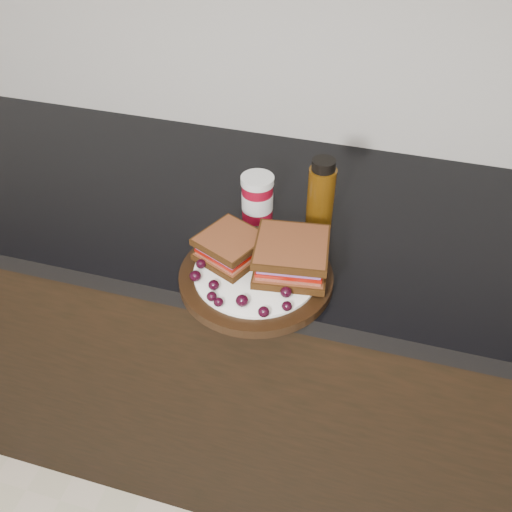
{
  "coord_description": "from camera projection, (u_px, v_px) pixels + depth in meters",
  "views": [
    {
      "loc": [
        0.32,
        0.74,
        1.62
      ],
      "look_at": [
        0.11,
        1.47,
        0.96
      ],
      "focal_mm": 40.0,
      "sensor_mm": 36.0,
      "label": 1
    }
  ],
  "objects": [
    {
      "name": "grape_1",
      "position": [
        214.0,
        285.0,
        0.99
      ],
      "size": [
        0.02,
        0.02,
        0.02
      ],
      "primitive_type": "ellipsoid",
      "color": "black",
      "rests_on": "plate"
    },
    {
      "name": "grape_14",
      "position": [
        222.0,
        246.0,
        1.07
      ],
      "size": [
        0.02,
        0.02,
        0.02
      ],
      "primitive_type": "ellipsoid",
      "color": "black",
      "rests_on": "plate"
    },
    {
      "name": "sandwich_left",
      "position": [
        230.0,
        247.0,
        1.04
      ],
      "size": [
        0.14,
        0.14,
        0.05
      ],
      "primitive_type": null,
      "rotation": [
        0.0,
        0.0,
        -0.42
      ],
      "color": "brown",
      "rests_on": "plate"
    },
    {
      "name": "condiment_jar",
      "position": [
        257.0,
        198.0,
        1.16
      ],
      "size": [
        0.08,
        0.08,
        0.1
      ],
      "primitive_type": "cylinder",
      "rotation": [
        0.0,
        0.0,
        0.22
      ],
      "color": "maroon",
      "rests_on": "countertop"
    },
    {
      "name": "grape_4",
      "position": [
        242.0,
        301.0,
        0.96
      ],
      "size": [
        0.02,
        0.02,
        0.02
      ],
      "primitive_type": "ellipsoid",
      "color": "black",
      "rests_on": "plate"
    },
    {
      "name": "grape_18",
      "position": [
        222.0,
        249.0,
        1.06
      ],
      "size": [
        0.02,
        0.02,
        0.02
      ],
      "primitive_type": "ellipsoid",
      "color": "black",
      "rests_on": "plate"
    },
    {
      "name": "countertop",
      "position": [
        238.0,
        208.0,
        1.25
      ],
      "size": [
        3.98,
        0.6,
        0.04
      ],
      "primitive_type": "cube",
      "color": "black",
      "rests_on": "base_cabinets"
    },
    {
      "name": "grape_17",
      "position": [
        241.0,
        247.0,
        1.07
      ],
      "size": [
        0.02,
        0.02,
        0.02
      ],
      "primitive_type": "ellipsoid",
      "color": "black",
      "rests_on": "plate"
    },
    {
      "name": "base_cabinets",
      "position": [
        241.0,
        343.0,
        1.54
      ],
      "size": [
        3.96,
        0.58,
        0.86
      ],
      "primitive_type": "cube",
      "color": "black",
      "rests_on": "ground_plane"
    },
    {
      "name": "grape_12",
      "position": [
        300.0,
        263.0,
        1.03
      ],
      "size": [
        0.02,
        0.02,
        0.01
      ],
      "primitive_type": "ellipsoid",
      "color": "black",
      "rests_on": "plate"
    },
    {
      "name": "grape_3",
      "position": [
        219.0,
        302.0,
        0.96
      ],
      "size": [
        0.02,
        0.02,
        0.02
      ],
      "primitive_type": "ellipsoid",
      "color": "black",
      "rests_on": "plate"
    },
    {
      "name": "oil_bottle",
      "position": [
        321.0,
        194.0,
        1.12
      ],
      "size": [
        0.06,
        0.06,
        0.15
      ],
      "primitive_type": "cylinder",
      "rotation": [
        0.0,
        0.0,
        -0.11
      ],
      "color": "#462807",
      "rests_on": "countertop"
    },
    {
      "name": "grape_16",
      "position": [
        201.0,
        264.0,
        1.03
      ],
      "size": [
        0.02,
        0.02,
        0.02
      ],
      "primitive_type": "ellipsoid",
      "color": "black",
      "rests_on": "plate"
    },
    {
      "name": "grape_2",
      "position": [
        212.0,
        296.0,
        0.97
      ],
      "size": [
        0.02,
        0.02,
        0.02
      ],
      "primitive_type": "ellipsoid",
      "color": "black",
      "rests_on": "plate"
    },
    {
      "name": "grape_8",
      "position": [
        286.0,
        292.0,
        0.97
      ],
      "size": [
        0.02,
        0.02,
        0.02
      ],
      "primitive_type": "ellipsoid",
      "color": "black",
      "rests_on": "plate"
    },
    {
      "name": "grape_7",
      "position": [
        287.0,
        306.0,
        0.95
      ],
      "size": [
        0.02,
        0.02,
        0.02
      ],
      "primitive_type": "ellipsoid",
      "color": "black",
      "rests_on": "plate"
    },
    {
      "name": "grape_15",
      "position": [
        222.0,
        259.0,
        1.04
      ],
      "size": [
        0.02,
        0.02,
        0.02
      ],
      "primitive_type": "ellipsoid",
      "color": "black",
      "rests_on": "plate"
    },
    {
      "name": "grape_0",
      "position": [
        195.0,
        276.0,
        1.0
      ],
      "size": [
        0.02,
        0.02,
        0.02
      ],
      "primitive_type": "ellipsoid",
      "color": "black",
      "rests_on": "plate"
    },
    {
      "name": "sandwich_right",
      "position": [
        291.0,
        256.0,
        1.01
      ],
      "size": [
        0.15,
        0.15,
        0.06
      ],
      "primitive_type": null,
      "rotation": [
        0.0,
        0.0,
        0.14
      ],
      "color": "brown",
      "rests_on": "plate"
    },
    {
      "name": "plate",
      "position": [
        256.0,
        277.0,
        1.04
      ],
      "size": [
        0.28,
        0.28,
        0.02
      ],
      "primitive_type": "cylinder",
      "color": "black",
      "rests_on": "countertop"
    },
    {
      "name": "grape_6",
      "position": [
        264.0,
        312.0,
        0.94
      ],
      "size": [
        0.02,
        0.02,
        0.02
      ],
      "primitive_type": "ellipsoid",
      "color": "black",
      "rests_on": "plate"
    },
    {
      "name": "grape_9",
      "position": [
        279.0,
        284.0,
        0.99
      ],
      "size": [
        0.02,
        0.02,
        0.02
      ],
      "primitive_type": "ellipsoid",
      "color": "black",
      "rests_on": "plate"
    },
    {
      "name": "grape_13",
      "position": [
        241.0,
        244.0,
        1.07
      ],
      "size": [
        0.02,
        0.02,
        0.02
      ],
      "primitive_type": "ellipsoid",
      "color": "black",
      "rests_on": "plate"
    },
    {
      "name": "grape_10",
      "position": [
        299.0,
        274.0,
        1.01
      ],
      "size": [
        0.02,
        0.02,
        0.02
      ],
      "primitive_type": "ellipsoid",
      "color": "black",
      "rests_on": "plate"
    },
    {
      "name": "grape_5",
      "position": [
        244.0,
        301.0,
        0.96
      ],
      "size": [
        0.01,
        0.01,
        0.01
      ],
      "primitive_type": "ellipsoid",
      "color": "black",
      "rests_on": "plate"
    },
    {
      "name": "grape_19",
      "position": [
        213.0,
        255.0,
        1.05
      ],
      "size": [
        0.02,
        0.02,
        0.02
      ],
      "primitive_type": "ellipsoid",
      "color": "black",
      "rests_on": "plate"
    },
    {
      "name": "grape_11",
      "position": [
        299.0,
        268.0,
        1.02
      ],
      "size": [
        0.02,
        0.02,
        0.02
      ],
      "primitive_type": "ellipsoid",
      "color": "black",
      "rests_on": "plate"
    }
  ]
}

